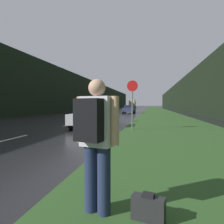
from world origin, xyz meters
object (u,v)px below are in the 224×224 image
Objects in this scene: stop_sign at (132,101)px; hitchhiker_with_backpack at (96,138)px; delivery_truck at (132,104)px; car_passing_far at (129,109)px; suitcase at (148,209)px; car_passing_near at (92,116)px.

stop_sign reaches higher than hitchhiker_with_backpack.
car_passing_far is at bearing -85.35° from delivery_truck.
suitcase is 10.44m from car_passing_near.
car_passing_near is at bearing 121.34° from hitchhiker_with_backpack.
stop_sign reaches higher than suitcase.
stop_sign is at bearing 96.60° from car_passing_far.
hitchhiker_with_backpack is 0.42× the size of car_passing_near.
hitchhiker_with_backpack is 1.09m from suitcase.
hitchhiker_with_backpack is 31.84m from car_passing_far.
hitchhiker_with_backpack is (0.34, -8.79, -0.66)m from stop_sign.
stop_sign is 9.00m from suitcase.
delivery_truck reaches higher than suitcase.
stop_sign is 74.63m from delivery_truck.
delivery_truck is (-6.83, 74.32, 0.17)m from stop_sign.
car_passing_near is at bearing 90.00° from car_passing_far.
delivery_truck is at bearing 109.16° from hitchhiker_with_backpack.
delivery_truck reaches higher than hitchhiker_with_backpack.
car_passing_far is (-0.00, 21.97, 0.00)m from car_passing_near.
suitcase is 0.05× the size of delivery_truck.
car_passing_near is (-3.00, 9.73, -0.31)m from hitchhiker_with_backpack.
hitchhiker_with_backpack is at bearing 107.11° from car_passing_near.
hitchhiker_with_backpack is at bearing -87.76° from stop_sign.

